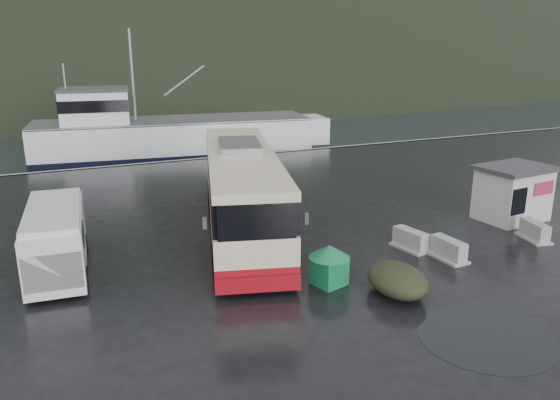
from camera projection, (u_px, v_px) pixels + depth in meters
name	position (u px, v px, depth m)	size (l,w,h in m)	color
ground	(284.00, 271.00, 19.74)	(160.00, 160.00, 0.00)	black
harbor_water	(78.00, 79.00, 116.64)	(300.00, 180.00, 0.02)	black
quay_edge	(167.00, 162.00, 37.36)	(160.00, 0.60, 1.50)	#999993
headland	(80.00, 58.00, 243.77)	(780.00, 540.00, 570.00)	black
coach_bus	(243.00, 230.00, 23.92)	(3.27, 13.25, 3.75)	beige
white_van	(60.00, 270.00, 19.76)	(1.98, 5.75, 2.40)	silver
waste_bin_left	(262.00, 269.00, 19.91)	(1.13, 1.13, 1.58)	#157845
waste_bin_right	(329.00, 284.00, 18.66)	(1.02, 1.02, 1.42)	#157845
dome_tent	(396.00, 293.00, 17.98)	(1.78, 2.50, 0.98)	#2A2D1B
ticket_kiosk	(509.00, 219.00, 25.43)	(3.23, 2.45, 2.52)	silver
jersey_barrier_a	(410.00, 249.00, 21.81)	(0.79, 1.58, 0.79)	#999993
jersey_barrier_b	(533.00, 239.00, 22.81)	(0.77, 1.54, 0.77)	#999993
jersey_barrier_c	(447.00, 259.00, 20.79)	(0.80, 1.60, 0.80)	#999993
fishing_trawler	(175.00, 143.00, 44.18)	(25.53, 5.60, 10.21)	silver
puddles	(425.00, 365.00, 14.02)	(10.62, 4.63, 0.01)	black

